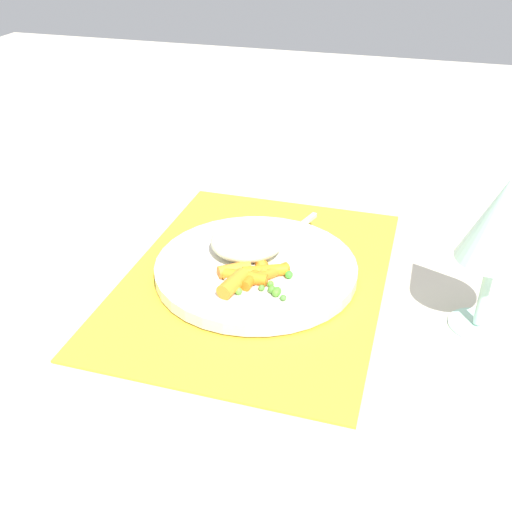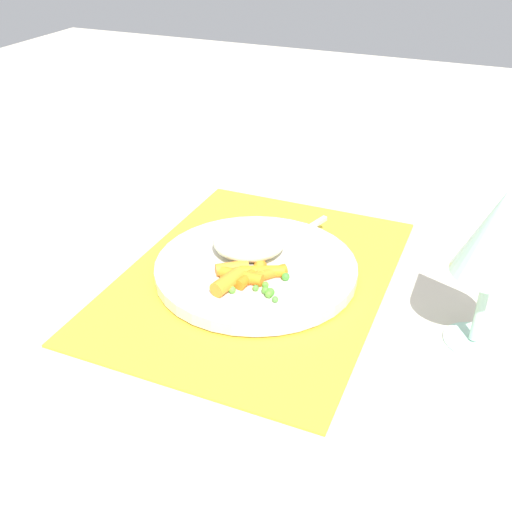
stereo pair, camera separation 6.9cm
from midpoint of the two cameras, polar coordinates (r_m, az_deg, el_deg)
name	(u,v)px [view 1 (the left image)]	position (r m, az deg, el deg)	size (l,w,h in m)	color
ground_plane	(256,278)	(0.73, -2.71, -2.15)	(2.40, 2.40, 0.00)	beige
placemat	(256,276)	(0.73, -2.71, -1.96)	(0.42, 0.31, 0.01)	gold
plate	(256,268)	(0.73, -2.74, -1.26)	(0.24, 0.24, 0.02)	silver
rice_mound	(247,241)	(0.74, -3.54, 1.39)	(0.09, 0.09, 0.03)	beige
carrot_portion	(250,274)	(0.69, -3.46, -1.85)	(0.09, 0.08, 0.02)	orange
pea_scatter	(267,284)	(0.68, -1.93, -2.76)	(0.07, 0.08, 0.01)	green
fork	(267,252)	(0.74, -1.61, 0.30)	(0.19, 0.07, 0.01)	silver
wine_glass	(501,224)	(0.62, 19.35, 2.84)	(0.08, 0.08, 0.18)	#B2E0CC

